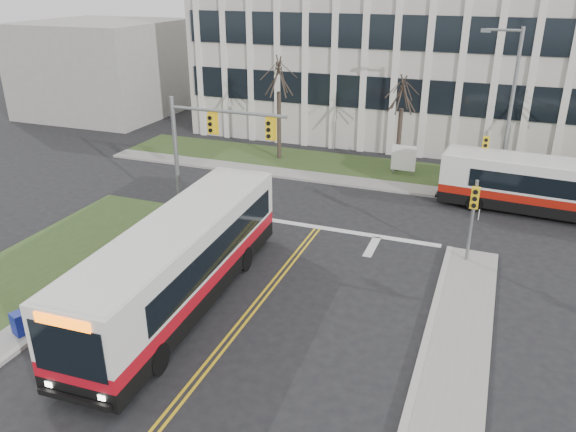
# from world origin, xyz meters

# --- Properties ---
(ground) EXTENTS (120.00, 120.00, 0.00)m
(ground) POSITION_xyz_m (0.00, 0.00, 0.00)
(ground) COLOR black
(ground) RESTS_ON ground
(sidewalk_west) EXTENTS (1.20, 26.00, 0.14)m
(sidewalk_west) POSITION_xyz_m (-7.00, -5.00, 0.07)
(sidewalk_west) COLOR #9E9B93
(sidewalk_west) RESTS_ON ground
(sidewalk_cross) EXTENTS (44.00, 1.60, 0.14)m
(sidewalk_cross) POSITION_xyz_m (5.00, 15.20, 0.07)
(sidewalk_cross) COLOR #9E9B93
(sidewalk_cross) RESTS_ON ground
(building_lawn) EXTENTS (44.00, 5.00, 0.12)m
(building_lawn) POSITION_xyz_m (5.00, 18.00, 0.06)
(building_lawn) COLOR #334B20
(building_lawn) RESTS_ON ground
(office_building) EXTENTS (40.00, 16.00, 12.00)m
(office_building) POSITION_xyz_m (5.00, 30.00, 6.00)
(office_building) COLOR #B9B3AB
(office_building) RESTS_ON ground
(building_annex) EXTENTS (12.00, 12.00, 8.00)m
(building_annex) POSITION_xyz_m (-26.00, 26.00, 4.00)
(building_annex) COLOR #9E9B93
(building_annex) RESTS_ON ground
(mast_arm_signal) EXTENTS (6.11, 0.38, 6.20)m
(mast_arm_signal) POSITION_xyz_m (-5.62, 7.16, 4.26)
(mast_arm_signal) COLOR slate
(mast_arm_signal) RESTS_ON ground
(signal_pole_near) EXTENTS (0.34, 0.39, 3.80)m
(signal_pole_near) POSITION_xyz_m (7.20, 6.90, 2.50)
(signal_pole_near) COLOR slate
(signal_pole_near) RESTS_ON ground
(signal_pole_far) EXTENTS (0.34, 0.39, 3.80)m
(signal_pole_far) POSITION_xyz_m (7.20, 15.40, 2.50)
(signal_pole_far) COLOR slate
(signal_pole_far) RESTS_ON ground
(streetlight) EXTENTS (2.15, 0.25, 9.20)m
(streetlight) POSITION_xyz_m (8.03, 16.20, 5.19)
(streetlight) COLOR slate
(streetlight) RESTS_ON ground
(directory_sign) EXTENTS (1.50, 0.12, 2.00)m
(directory_sign) POSITION_xyz_m (2.50, 17.50, 1.17)
(directory_sign) COLOR slate
(directory_sign) RESTS_ON ground
(tree_left) EXTENTS (1.80, 1.80, 7.70)m
(tree_left) POSITION_xyz_m (-6.00, 18.00, 5.51)
(tree_left) COLOR #42352B
(tree_left) RESTS_ON ground
(tree_mid) EXTENTS (1.80, 1.80, 6.82)m
(tree_mid) POSITION_xyz_m (2.00, 18.20, 4.88)
(tree_mid) COLOR #42352B
(tree_mid) RESTS_ON ground
(bus_main) EXTENTS (3.26, 12.69, 3.36)m
(bus_main) POSITION_xyz_m (-2.69, -0.31, 1.68)
(bus_main) COLOR silver
(bus_main) RESTS_ON ground
(bus_cross) EXTENTS (10.96, 3.15, 2.88)m
(bus_cross) POSITION_xyz_m (10.60, 14.00, 1.44)
(bus_cross) COLOR silver
(bus_cross) RESTS_ON ground
(newspaper_box_blue) EXTENTS (0.62, 0.60, 0.95)m
(newspaper_box_blue) POSITION_xyz_m (-6.80, -4.27, 0.47)
(newspaper_box_blue) COLOR navy
(newspaper_box_blue) RESTS_ON ground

